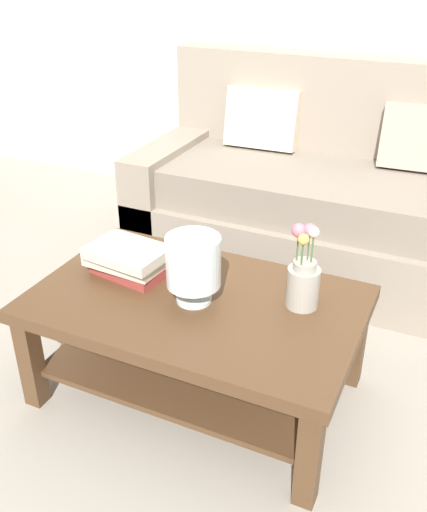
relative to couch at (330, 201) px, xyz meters
name	(u,v)px	position (x,y,z in m)	size (l,w,h in m)	color
ground_plane	(241,352)	(-0.11, -0.95, -0.36)	(10.00, 10.00, 0.00)	gray
couch	(330,201)	(0.00, 0.00, 0.00)	(2.00, 0.90, 1.06)	gray
coffee_table	(198,325)	(-0.16, -1.25, -0.05)	(1.19, 0.74, 0.44)	#4C331E
book_stack_main	(127,260)	(-0.48, -1.21, 0.14)	(0.33, 0.24, 0.12)	#993833
glass_hurricane_vase	(193,263)	(-0.17, -1.27, 0.23)	(0.19, 0.19, 0.25)	silver
flower_pitcher	(303,278)	(0.19, -1.14, 0.18)	(0.12, 0.12, 0.32)	#9E998E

